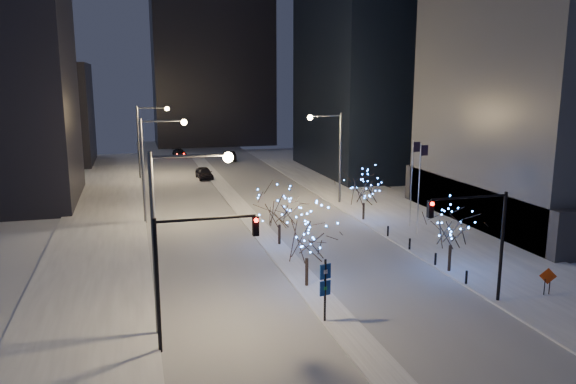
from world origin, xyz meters
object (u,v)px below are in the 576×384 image
object	(u,v)px
holiday_tree_median_far	(279,207)
holiday_tree_plaza_near	(452,226)
car_far	(179,153)
street_lamp_w_far	(146,132)
traffic_signal_west	(188,260)
holiday_tree_plaza_far	(364,187)
holiday_tree_median_near	(307,235)
traffic_signal_east	(481,230)
street_lamp_w_near	(174,217)
car_mid	(229,156)
construction_sign	(548,279)
wayfinding_sign	(325,284)
street_lamp_w_mid	(154,155)
car_near	(204,173)
street_lamp_east	(333,146)

from	to	relation	value
holiday_tree_median_far	holiday_tree_plaza_near	distance (m)	13.89
car_far	street_lamp_w_far	bearing A→B (deg)	-115.26
traffic_signal_west	holiday_tree_plaza_far	xyz separation A→B (m)	(18.94, 22.10, -1.43)
holiday_tree_median_near	traffic_signal_east	bearing A→B (deg)	-31.54
street_lamp_w_near	car_mid	world-z (taller)	street_lamp_w_near
street_lamp_w_near	construction_sign	size ratio (longest dim) A/B	5.63
wayfinding_sign	traffic_signal_east	bearing A→B (deg)	-13.23
holiday_tree_median_near	street_lamp_w_mid	bearing A→B (deg)	113.25
street_lamp_w_near	street_lamp_w_far	xyz separation A→B (m)	(0.00, 50.00, 0.00)
street_lamp_w_near	holiday_tree_median_near	size ratio (longest dim) A/B	1.84
car_near	wayfinding_sign	xyz separation A→B (m)	(0.65, -48.58, 1.51)
street_lamp_east	traffic_signal_east	xyz separation A→B (m)	(-1.14, -29.00, -1.69)
car_near	construction_sign	xyz separation A→B (m)	(15.53, -48.65, 0.40)
holiday_tree_plaza_near	traffic_signal_west	bearing A→B (deg)	-160.75
traffic_signal_east	holiday_tree_median_far	distance (m)	17.50
street_lamp_w_near	holiday_tree_median_near	xyz separation A→B (m)	(8.77, 4.58, -2.87)
car_near	car_far	bearing A→B (deg)	89.83
street_lamp_w_far	traffic_signal_east	size ratio (longest dim) A/B	1.43
car_near	car_mid	bearing A→B (deg)	65.54
holiday_tree_plaza_near	wayfinding_sign	world-z (taller)	holiday_tree_plaza_near
car_far	construction_sign	xyz separation A→B (m)	(16.88, -72.54, 0.57)
construction_sign	traffic_signal_west	bearing A→B (deg)	-155.27
street_lamp_w_mid	holiday_tree_median_far	distance (m)	14.66
street_lamp_east	construction_sign	distance (m)	29.80
holiday_tree_plaza_near	construction_sign	bearing A→B (deg)	-58.16
car_far	holiday_tree_median_near	world-z (taller)	holiday_tree_median_near
street_lamp_w_far	wayfinding_sign	distance (m)	51.81
street_lamp_w_near	holiday_tree_plaza_near	distance (m)	20.21
street_lamp_w_mid	holiday_tree_plaza_near	world-z (taller)	street_lamp_w_mid
street_lamp_east	car_far	distance (m)	45.73
traffic_signal_east	holiday_tree_median_near	distance (m)	10.74
car_mid	holiday_tree_median_far	world-z (taller)	holiday_tree_median_far
street_lamp_w_far	car_far	bearing A→B (deg)	74.18
traffic_signal_east	car_far	xyz separation A→B (m)	(-11.79, 72.48, -4.11)
holiday_tree_median_far	holiday_tree_plaza_near	world-z (taller)	holiday_tree_plaza_near
traffic_signal_west	holiday_tree_plaza_far	size ratio (longest dim) A/B	1.38
street_lamp_w_near	traffic_signal_west	size ratio (longest dim) A/B	1.43
holiday_tree_median_far	holiday_tree_median_near	bearing A→B (deg)	-93.94
street_lamp_w_mid	construction_sign	xyz separation A→B (m)	(22.96, -26.07, -5.28)
traffic_signal_west	car_mid	world-z (taller)	traffic_signal_west
holiday_tree_median_near	holiday_tree_plaza_far	world-z (taller)	holiday_tree_median_near
traffic_signal_west	car_far	world-z (taller)	traffic_signal_west
car_far	holiday_tree_plaza_far	size ratio (longest dim) A/B	0.88
traffic_signal_west	street_lamp_east	bearing A→B (deg)	58.31
traffic_signal_east	car_mid	distance (m)	65.03
traffic_signal_west	holiday_tree_plaza_near	xyz separation A→B (m)	(18.94, 6.62, -1.33)
holiday_tree_plaza_far	construction_sign	bearing A→B (deg)	-80.54
wayfinding_sign	street_lamp_w_far	bearing A→B (deg)	85.81
traffic_signal_east	wayfinding_sign	distance (m)	10.09
holiday_tree_plaza_near	holiday_tree_plaza_far	world-z (taller)	holiday_tree_plaza_far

